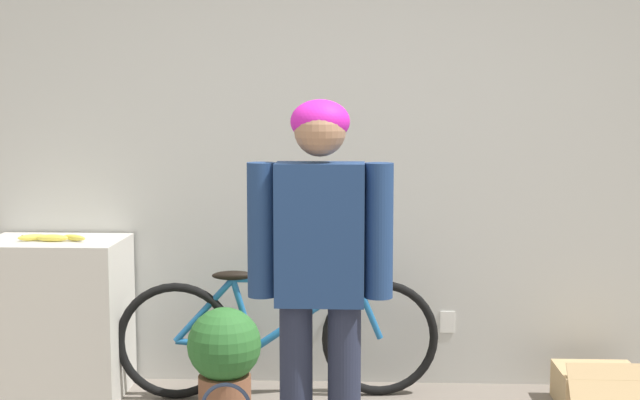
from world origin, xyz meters
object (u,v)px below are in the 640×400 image
cardboard_box (598,388)px  potted_plant (224,354)px  person (320,261)px  bicycle (278,335)px  banana (52,238)px

cardboard_box → potted_plant: size_ratio=0.81×
person → bicycle: (-0.27, 1.08, -0.60)m
person → cardboard_box: bearing=36.2°
person → potted_plant: 1.21m
potted_plant → cardboard_box: bearing=3.9°
bicycle → cardboard_box: (1.66, -0.08, -0.24)m
banana → potted_plant: (0.93, -0.15, -0.57)m
person → potted_plant: bearing=121.4°
potted_plant → person: bearing=-59.0°
bicycle → banana: bearing=177.0°
bicycle → cardboard_box: bearing=-8.3°
person → bicycle: size_ratio=0.93×
cardboard_box → potted_plant: (-1.92, -0.13, 0.19)m
bicycle → banana: size_ratio=4.59×
cardboard_box → potted_plant: bearing=-176.1°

